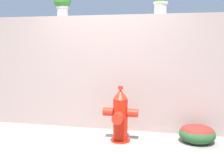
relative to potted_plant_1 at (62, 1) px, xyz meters
name	(u,v)px	position (x,y,z in m)	size (l,w,h in m)	color
ground_plane	(91,150)	(0.85, -1.13, -2.26)	(24.00, 24.00, 0.00)	gray
stone_wall	(109,72)	(0.85, 0.01, -1.27)	(5.74, 0.30, 1.99)	tan
potted_plant_1	(62,1)	(0.00, 0.00, 0.00)	(0.33, 0.33, 0.44)	beige
potted_plant_2	(161,1)	(1.74, 0.01, -0.06)	(0.24, 0.24, 0.38)	silver
fire_hydrant	(120,116)	(1.19, -0.69, -1.87)	(0.54, 0.44, 0.86)	red
flower_bush_left	(197,133)	(2.35, -0.50, -2.12)	(0.55, 0.49, 0.29)	#29572B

